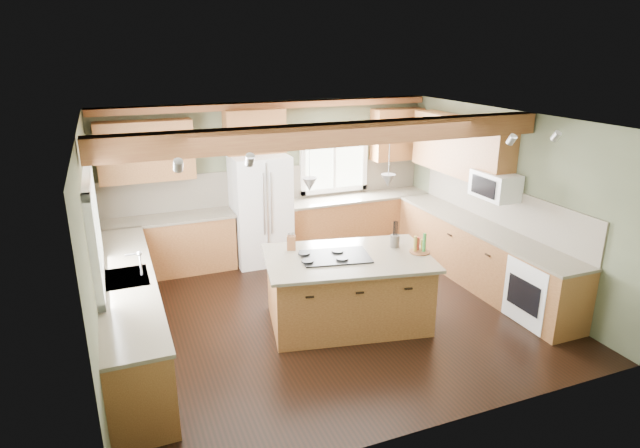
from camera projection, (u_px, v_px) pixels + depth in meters
name	position (u px, v px, depth m)	size (l,w,h in m)	color
floor	(327.00, 312.00, 7.27)	(5.60, 5.60, 0.00)	black
ceiling	(328.00, 120.00, 6.45)	(5.60, 5.60, 0.00)	silver
wall_back	(271.00, 179.00, 9.06)	(5.60, 5.60, 0.00)	#444A34
wall_left	(93.00, 252.00, 5.87)	(5.00, 5.00, 0.00)	#444A34
wall_right	(503.00, 200.00, 7.85)	(5.00, 5.00, 0.00)	#444A34
ceiling_beam	(339.00, 134.00, 6.21)	(5.55, 0.26, 0.26)	brown
soffit_trim	(271.00, 105.00, 8.58)	(5.55, 0.20, 0.10)	brown
backsplash_back	(271.00, 184.00, 9.07)	(5.58, 0.03, 0.58)	brown
backsplash_right	(500.00, 205.00, 7.92)	(0.03, 3.70, 0.58)	brown
base_cab_back_left	(169.00, 246.00, 8.43)	(2.02, 0.60, 0.88)	brown
counter_back_left	(167.00, 219.00, 8.29)	(2.06, 0.64, 0.04)	#4F463A
base_cab_back_right	(357.00, 222.00, 9.59)	(2.62, 0.60, 0.88)	brown
counter_back_right	(357.00, 197.00, 9.45)	(2.66, 0.64, 0.04)	#4F463A
base_cab_left	(130.00, 315.00, 6.29)	(0.60, 3.70, 0.88)	brown
counter_left	(126.00, 279.00, 6.14)	(0.64, 3.74, 0.04)	#4F463A
base_cab_right	(479.00, 256.00, 8.06)	(0.60, 3.70, 0.88)	brown
counter_right	(482.00, 227.00, 7.91)	(0.64, 3.74, 0.04)	#4F463A
upper_cab_back_left	(146.00, 151.00, 7.99)	(1.40, 0.35, 0.90)	brown
upper_cab_over_fridge	(255.00, 131.00, 8.53)	(0.96, 0.35, 0.70)	brown
upper_cab_right	(460.00, 146.00, 8.37)	(0.35, 2.20, 0.90)	brown
upper_cab_back_corner	(397.00, 134.00, 9.51)	(0.90, 0.35, 0.90)	brown
window_left	(92.00, 228.00, 5.84)	(0.04, 1.60, 1.05)	white
window_back	(334.00, 160.00, 9.37)	(1.10, 0.04, 1.00)	white
sink	(126.00, 279.00, 6.14)	(0.50, 0.65, 0.03)	#262628
faucet	(141.00, 265.00, 6.16)	(0.02, 0.02, 0.28)	#B2B2B7
dishwasher	(140.00, 375.00, 5.15)	(0.60, 0.60, 0.84)	white
oven	(542.00, 291.00, 6.91)	(0.60, 0.72, 0.84)	white
microwave	(495.00, 185.00, 7.65)	(0.40, 0.70, 0.38)	white
pendant_left	(310.00, 184.00, 6.36)	(0.18, 0.18, 0.16)	#B2B2B7
pendant_right	(388.00, 181.00, 6.53)	(0.18, 0.18, 0.16)	#B2B2B7
refrigerator	(261.00, 210.00, 8.74)	(0.90, 0.74, 1.80)	silver
island	(347.00, 291.00, 6.90)	(1.95, 1.19, 0.88)	brown
island_top	(348.00, 258.00, 6.75)	(2.08, 1.32, 0.04)	#4F463A
cooktop	(335.00, 257.00, 6.72)	(0.85, 0.56, 0.02)	black
knife_block	(291.00, 243.00, 6.94)	(0.11, 0.09, 0.19)	brown
utensil_crock	(395.00, 241.00, 7.04)	(0.12, 0.12, 0.16)	#463C38
bottle_tray	(420.00, 243.00, 6.84)	(0.27, 0.27, 0.24)	brown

